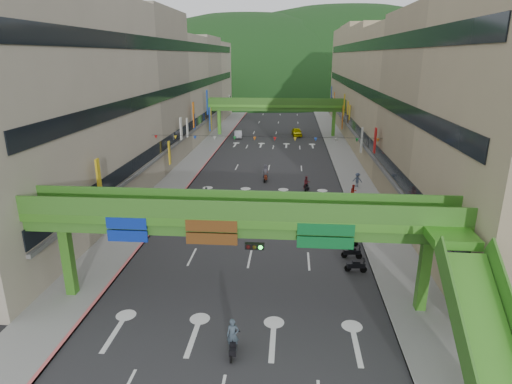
% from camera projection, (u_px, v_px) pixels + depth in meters
% --- Properties ---
extents(ground, '(320.00, 320.00, 0.00)m').
position_uv_depth(ground, '(227.00, 368.00, 21.35)').
color(ground, black).
rests_on(ground, ground).
extents(road_slab, '(18.00, 140.00, 0.02)m').
position_uv_depth(road_slab, '(272.00, 152.00, 68.81)').
color(road_slab, '#28282B').
rests_on(road_slab, ground).
extents(sidewalk_left, '(4.00, 140.00, 0.15)m').
position_uv_depth(sidewalk_left, '(205.00, 151.00, 69.64)').
color(sidewalk_left, gray).
rests_on(sidewalk_left, ground).
extents(sidewalk_right, '(4.00, 140.00, 0.15)m').
position_uv_depth(sidewalk_right, '(341.00, 153.00, 67.94)').
color(sidewalk_right, gray).
rests_on(sidewalk_right, ground).
extents(curb_left, '(0.20, 140.00, 0.18)m').
position_uv_depth(curb_left, '(216.00, 151.00, 69.49)').
color(curb_left, '#CC5959').
rests_on(curb_left, ground).
extents(curb_right, '(0.20, 140.00, 0.18)m').
position_uv_depth(curb_right, '(329.00, 153.00, 68.08)').
color(curb_right, gray).
rests_on(curb_right, ground).
extents(building_row_left, '(12.80, 95.00, 19.00)m').
position_uv_depth(building_row_left, '(153.00, 91.00, 67.39)').
color(building_row_left, '#9E937F').
rests_on(building_row_left, ground).
extents(building_row_right, '(12.80, 95.00, 19.00)m').
position_uv_depth(building_row_right, '(398.00, 93.00, 64.46)').
color(building_row_right, gray).
rests_on(building_row_right, ground).
extents(overpass_near, '(28.00, 12.27, 7.10)m').
position_uv_depth(overpass_near, '(254.00, 230.00, 24.80)').
color(overpass_near, '#4C9E2D').
rests_on(overpass_near, ground).
extents(overpass_far, '(28.00, 2.20, 7.10)m').
position_uv_depth(overpass_far, '(276.00, 108.00, 81.40)').
color(overpass_far, '#4C9E2D').
rests_on(overpass_far, ground).
extents(hill_left, '(168.00, 140.00, 112.00)m').
position_uv_depth(hill_left, '(248.00, 94.00, 174.38)').
color(hill_left, '#1C4419').
rests_on(hill_left, ground).
extents(hill_right, '(208.00, 176.00, 128.00)m').
position_uv_depth(hill_right, '(341.00, 90.00, 190.26)').
color(hill_right, '#1C4419').
rests_on(hill_right, ground).
extents(bunting_string, '(26.00, 0.36, 0.47)m').
position_uv_depth(bunting_string, '(265.00, 139.00, 48.01)').
color(bunting_string, black).
rests_on(bunting_string, ground).
extents(scooter_rider_near, '(0.68, 1.60, 2.12)m').
position_uv_depth(scooter_rider_near, '(233.00, 339.00, 21.99)').
color(scooter_rider_near, black).
rests_on(scooter_rider_near, ground).
extents(scooter_rider_mid, '(0.83, 1.58, 1.83)m').
position_uv_depth(scooter_rider_mid, '(307.00, 184.00, 48.61)').
color(scooter_rider_mid, black).
rests_on(scooter_rider_mid, ground).
extents(scooter_rider_left, '(1.08, 1.60, 2.11)m').
position_uv_depth(scooter_rider_left, '(206.00, 197.00, 43.83)').
color(scooter_rider_left, '#9F9FA7').
rests_on(scooter_rider_left, ground).
extents(scooter_rider_far, '(0.97, 1.59, 2.16)m').
position_uv_depth(scooter_rider_far, '(265.00, 173.00, 52.62)').
color(scooter_rider_far, maroon).
rests_on(scooter_rider_far, ground).
extents(parked_scooter_row, '(1.60, 9.37, 1.08)m').
position_uv_depth(parked_scooter_row, '(348.00, 240.00, 34.83)').
color(parked_scooter_row, black).
rests_on(parked_scooter_row, ground).
extents(car_silver, '(1.92, 4.21, 1.34)m').
position_uv_depth(car_silver, '(238.00, 134.00, 80.73)').
color(car_silver, '#A1A1A9').
rests_on(car_silver, ground).
extents(car_yellow, '(2.23, 4.65, 1.53)m').
position_uv_depth(car_yellow, '(297.00, 132.00, 82.37)').
color(car_yellow, '#DDD101').
rests_on(car_yellow, ground).
extents(pedestrian_red, '(0.93, 0.85, 1.54)m').
position_uv_depth(pedestrian_red, '(353.00, 193.00, 46.01)').
color(pedestrian_red, '#A91D13').
rests_on(pedestrian_red, ground).
extents(pedestrian_dark, '(1.13, 0.58, 1.85)m').
position_uv_depth(pedestrian_dark, '(363.00, 203.00, 42.26)').
color(pedestrian_dark, black).
rests_on(pedestrian_dark, ground).
extents(pedestrian_blue, '(0.88, 0.68, 1.65)m').
position_uv_depth(pedestrian_blue, '(357.00, 181.00, 50.15)').
color(pedestrian_blue, '#3C4760').
rests_on(pedestrian_blue, ground).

